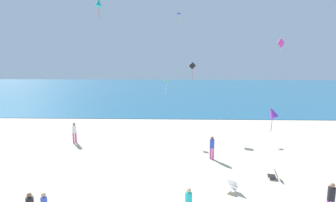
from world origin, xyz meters
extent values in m
plane|color=beige|center=(0.00, 10.00, 0.00)|extent=(120.00, 120.00, 0.00)
cube|color=#236084|center=(0.00, 51.62, 0.03)|extent=(120.00, 60.00, 0.05)
cube|color=white|center=(3.46, 4.39, 0.18)|extent=(0.69, 0.67, 0.03)
cube|color=white|center=(3.60, 4.59, 0.40)|extent=(0.58, 0.51, 0.46)
cylinder|color=#B7B7BC|center=(3.61, 4.13, 0.09)|extent=(0.02, 0.02, 0.18)
cylinder|color=#B7B7BC|center=(3.17, 4.44, 0.09)|extent=(0.02, 0.02, 0.18)
cube|color=black|center=(6.25, 6.15, 0.16)|extent=(0.54, 0.57, 0.03)
cube|color=black|center=(6.49, 6.09, 0.35)|extent=(0.30, 0.52, 0.38)
cylinder|color=#B7B7BC|center=(6.07, 5.94, 0.08)|extent=(0.02, 0.02, 0.16)
cylinder|color=#B7B7BC|center=(6.17, 6.41, 0.08)|extent=(0.02, 0.02, 0.16)
cylinder|color=black|center=(7.51, 2.33, 1.10)|extent=(0.45, 0.45, 0.60)
sphere|color=#A87A5B|center=(7.51, 2.33, 1.50)|extent=(0.22, 0.22, 0.22)
cylinder|color=#D8599E|center=(-8.18, 12.51, 0.43)|extent=(0.15, 0.15, 0.87)
cylinder|color=#D8599E|center=(-8.02, 12.62, 0.43)|extent=(0.15, 0.15, 0.87)
cylinder|color=white|center=(-8.10, 12.57, 1.19)|extent=(0.48, 0.48, 0.65)
sphere|color=#A87A5B|center=(-8.10, 12.57, 1.63)|extent=(0.24, 0.24, 0.24)
cylinder|color=#19ADB2|center=(1.09, 1.81, 1.05)|extent=(0.41, 0.41, 0.57)
sphere|color=tan|center=(1.09, 1.81, 1.43)|extent=(0.21, 0.21, 0.21)
cylinder|color=blue|center=(-5.16, 1.49, 0.95)|extent=(0.36, 0.36, 0.52)
sphere|color=tan|center=(-5.16, 1.49, 1.29)|extent=(0.19, 0.19, 0.19)
cylinder|color=#D8599E|center=(3.00, 9.21, 0.41)|extent=(0.15, 0.15, 0.83)
cylinder|color=#D8599E|center=(3.17, 9.12, 0.41)|extent=(0.15, 0.15, 0.83)
cylinder|color=blue|center=(3.08, 9.16, 1.14)|extent=(0.45, 0.45, 0.62)
sphere|color=#846047|center=(3.08, 9.16, 1.55)|extent=(0.23, 0.23, 0.23)
cylinder|color=black|center=(-6.48, 2.62, 0.27)|extent=(0.38, 0.38, 0.55)
sphere|color=#846047|center=(-6.48, 2.62, 0.65)|extent=(0.22, 0.22, 0.22)
cone|color=purple|center=(5.47, 4.52, 4.36)|extent=(0.76, 0.70, 0.66)
cylinder|color=purple|center=(5.47, 4.52, 3.73)|extent=(0.08, 0.06, 0.82)
cube|color=black|center=(2.12, 17.59, 6.41)|extent=(0.73, 0.31, 0.76)
cylinder|color=red|center=(2.12, 17.59, 5.58)|extent=(0.07, 0.09, 1.11)
cone|color=#1EADAD|center=(-4.59, 9.06, 10.73)|extent=(0.63, 0.67, 0.60)
cylinder|color=red|center=(-4.59, 9.06, 10.14)|extent=(0.05, 0.06, 0.74)
pyramid|color=blue|center=(0.83, 23.38, 12.36)|extent=(0.63, 0.60, 0.26)
cylinder|color=yellow|center=(0.81, 23.39, 11.64)|extent=(0.10, 0.11, 0.77)
cube|color=#DB3DA8|center=(11.27, 19.15, 8.69)|extent=(0.93, 0.49, 1.02)
cylinder|color=pink|center=(11.27, 19.15, 8.04)|extent=(0.06, 0.09, 0.58)
pyramid|color=green|center=(-0.44, 15.46, 5.11)|extent=(0.58, 0.60, 0.20)
cylinder|color=white|center=(-0.45, 15.46, 4.30)|extent=(0.16, 0.13, 0.95)
camera|label=1|loc=(0.52, -8.94, 7.07)|focal=28.31mm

